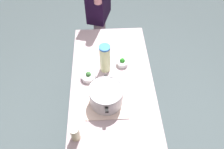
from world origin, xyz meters
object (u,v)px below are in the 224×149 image
(broccoli_bowl_center, at_px, (89,76))
(broccoli_bowl_front, at_px, (122,62))
(cooking_pot, at_px, (106,95))
(mason_jar, at_px, (75,133))
(person_cook, at_px, (99,12))
(lemonade_pitcher, at_px, (105,58))

(broccoli_bowl_center, bearing_deg, broccoli_bowl_front, -64.74)
(cooking_pot, distance_m, broccoli_bowl_center, 0.30)
(broccoli_bowl_front, bearing_deg, broccoli_bowl_center, 115.26)
(mason_jar, bearing_deg, person_cook, -7.05)
(cooking_pot, bearing_deg, broccoli_bowl_center, 29.88)
(broccoli_bowl_center, bearing_deg, person_cook, -6.17)
(lemonade_pitcher, xyz_separation_m, person_cook, (0.86, 0.05, -0.12))
(mason_jar, relative_size, broccoli_bowl_center, 1.04)
(mason_jar, height_order, broccoli_bowl_center, mason_jar)
(mason_jar, relative_size, broccoli_bowl_front, 1.29)
(cooking_pot, bearing_deg, broccoli_bowl_front, -21.93)
(mason_jar, distance_m, broccoli_bowl_center, 0.56)
(broccoli_bowl_center, height_order, person_cook, person_cook)
(broccoli_bowl_center, distance_m, person_cook, 0.96)
(cooking_pot, distance_m, lemonade_pitcher, 0.36)
(cooking_pot, distance_m, broccoli_bowl_front, 0.44)
(broccoli_bowl_front, bearing_deg, cooking_pot, 158.07)
(broccoli_bowl_center, xyz_separation_m, person_cook, (0.95, -0.10, -0.01))
(cooking_pot, bearing_deg, mason_jar, 141.56)
(mason_jar, distance_m, broccoli_bowl_front, 0.80)
(broccoli_bowl_center, bearing_deg, mason_jar, 171.44)
(cooking_pot, height_order, person_cook, person_cook)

